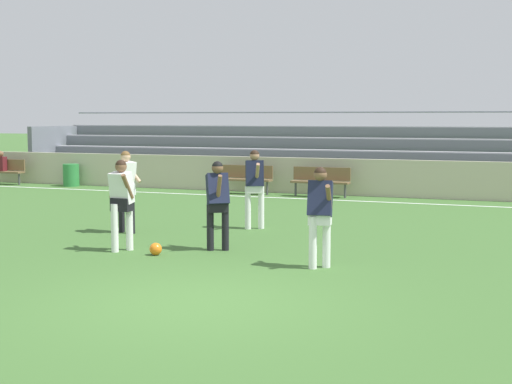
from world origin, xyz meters
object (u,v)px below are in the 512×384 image
bench_far_right (3,169)px  player_dark_pressing_high (320,208)px  player_white_challenging (122,197)px  bench_far_left (321,179)px  soccer_ball (156,249)px  player_white_wide_right (126,184)px  bench_near_bin (245,177)px  player_dark_overlapping (218,198)px  spectator_seated (0,165)px  trash_bin (71,175)px  player_dark_dropping_back (255,182)px  bleacher_stand (350,154)px

bench_far_right → player_dark_pressing_high: player_dark_pressing_high is taller
bench_far_right → player_white_challenging: player_white_challenging is taller
bench_far_left → player_white_challenging: player_white_challenging is taller
player_dark_pressing_high → soccer_ball: (-3.00, 0.03, -0.86)m
bench_far_left → player_white_wide_right: size_ratio=1.04×
bench_near_bin → player_dark_overlapping: size_ratio=1.10×
spectator_seated → player_dark_overlapping: 15.61m
soccer_ball → bench_near_bin: bearing=102.8°
player_white_challenging → player_dark_overlapping: 1.73m
trash_bin → player_white_challenging: player_white_challenging is taller
bench_near_bin → spectator_seated: (-9.48, -0.12, 0.16)m
player_dark_dropping_back → player_white_wide_right: bearing=-148.0°
bleacher_stand → player_white_challenging: (-1.01, -13.52, -0.15)m
bench_near_bin → player_dark_overlapping: player_dark_overlapping is taller
bleacher_stand → player_dark_overlapping: 12.86m
player_dark_overlapping → player_white_challenging: bearing=-157.3°
bench_near_bin → player_white_wide_right: 8.17m
soccer_ball → player_dark_dropping_back: bearing=80.6°
spectator_seated → player_dark_pressing_high: 17.86m
player_dark_overlapping → bench_near_bin: bearing=108.6°
player_dark_dropping_back → soccer_ball: 3.60m
bleacher_stand → bench_near_bin: size_ratio=13.73×
bench_far_right → player_white_challenging: (11.02, -9.97, 0.44)m
player_white_wide_right → soccer_ball: (1.76, -1.98, -0.92)m
player_white_wide_right → soccer_ball: 2.80m
trash_bin → player_white_challenging: size_ratio=0.47×
player_dark_overlapping → bleacher_stand: bearing=92.6°
bench_near_bin → player_white_challenging: (1.54, -9.97, 0.44)m
trash_bin → player_dark_dropping_back: size_ratio=0.46×
bench_far_left → player_dark_overlapping: size_ratio=1.10×
player_dark_overlapping → player_white_wide_right: bearing=155.8°
bench_far_right → bench_far_left: bearing=0.0°
bleacher_stand → trash_bin: bleacher_stand is taller
bench_near_bin → trash_bin: bench_near_bin is taller
bleacher_stand → player_dark_dropping_back: (0.31, -10.23, -0.10)m
bench_far_right → player_dark_dropping_back: 14.05m
bench_near_bin → player_white_wide_right: size_ratio=1.04×
trash_bin → player_dark_dropping_back: bearing=-35.8°
player_dark_pressing_high → player_white_wide_right: 5.17m
bleacher_stand → bench_near_bin: bleacher_stand is taller
bleacher_stand → player_white_challenging: 13.56m
bench_far_left → soccer_ball: bearing=-91.1°
spectator_seated → player_white_challenging: player_white_challenging is taller
player_dark_dropping_back → spectator_seated: bearing=152.0°
player_dark_pressing_high → player_white_wide_right: player_white_wide_right is taller
trash_bin → bench_far_left: bearing=-1.1°
bleacher_stand → bench_near_bin: 4.40m
player_dark_overlapping → player_dark_pressing_high: size_ratio=1.00×
bench_far_left → player_white_wide_right: bearing=-103.5°
bleacher_stand → bench_far_left: (-0.05, -3.54, -0.59)m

